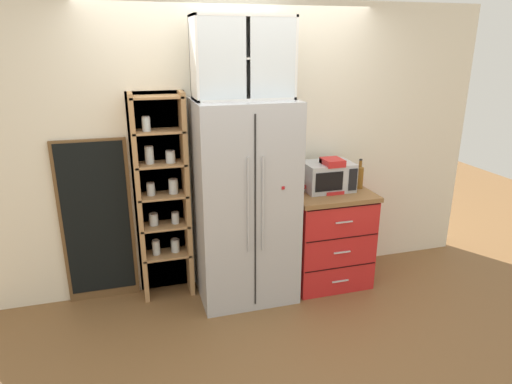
# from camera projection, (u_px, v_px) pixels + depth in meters

# --- Properties ---
(ground_plane) EXTENTS (10.57, 10.57, 0.00)m
(ground_plane) POSITION_uv_depth(u_px,v_px,m) (247.00, 294.00, 4.12)
(ground_plane) COLOR brown
(wall_back_cream) EXTENTS (4.88, 0.10, 2.55)m
(wall_back_cream) POSITION_uv_depth(u_px,v_px,m) (234.00, 149.00, 4.08)
(wall_back_cream) COLOR silver
(wall_back_cream) RESTS_ON ground
(refrigerator) EXTENTS (0.83, 0.66, 1.76)m
(refrigerator) POSITION_uv_depth(u_px,v_px,m) (245.00, 203.00, 3.87)
(refrigerator) COLOR #B7BABF
(refrigerator) RESTS_ON ground
(pantry_shelf_column) EXTENTS (0.48, 0.28, 1.82)m
(pantry_shelf_column) POSITION_uv_depth(u_px,v_px,m) (162.00, 195.00, 3.91)
(pantry_shelf_column) COLOR brown
(pantry_shelf_column) RESTS_ON ground
(counter_cabinet) EXTENTS (0.74, 0.63, 0.90)m
(counter_cabinet) POSITION_uv_depth(u_px,v_px,m) (327.00, 236.00, 4.24)
(counter_cabinet) COLOR red
(counter_cabinet) RESTS_ON ground
(microwave) EXTENTS (0.44, 0.33, 0.26)m
(microwave) POSITION_uv_depth(u_px,v_px,m) (328.00, 176.00, 4.10)
(microwave) COLOR #B7BABF
(microwave) RESTS_ON counter_cabinet
(coffee_maker) EXTENTS (0.17, 0.20, 0.31)m
(coffee_maker) POSITION_uv_depth(u_px,v_px,m) (330.00, 175.00, 4.06)
(coffee_maker) COLOR red
(coffee_maker) RESTS_ON counter_cabinet
(mug_red) EXTENTS (0.11, 0.08, 0.10)m
(mug_red) POSITION_uv_depth(u_px,v_px,m) (299.00, 188.00, 4.04)
(mug_red) COLOR red
(mug_red) RESTS_ON counter_cabinet
(mug_cream) EXTENTS (0.12, 0.09, 0.10)m
(mug_cream) POSITION_uv_depth(u_px,v_px,m) (328.00, 184.00, 4.14)
(mug_cream) COLOR silver
(mug_cream) RESTS_ON counter_cabinet
(bottle_amber) EXTENTS (0.07, 0.07, 0.28)m
(bottle_amber) POSITION_uv_depth(u_px,v_px,m) (360.00, 175.00, 4.16)
(bottle_amber) COLOR brown
(bottle_amber) RESTS_ON counter_cabinet
(bottle_green) EXTENTS (0.07, 0.07, 0.28)m
(bottle_green) POSITION_uv_depth(u_px,v_px,m) (328.00, 177.00, 4.11)
(bottle_green) COLOR #285B33
(bottle_green) RESTS_ON counter_cabinet
(upper_cabinet) EXTENTS (0.80, 0.32, 0.64)m
(upper_cabinet) POSITION_uv_depth(u_px,v_px,m) (242.00, 58.00, 3.54)
(upper_cabinet) COLOR silver
(upper_cabinet) RESTS_ON refrigerator
(chalkboard_menu) EXTENTS (0.60, 0.04, 1.45)m
(chalkboard_menu) POSITION_uv_depth(u_px,v_px,m) (97.00, 222.00, 3.86)
(chalkboard_menu) COLOR brown
(chalkboard_menu) RESTS_ON ground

